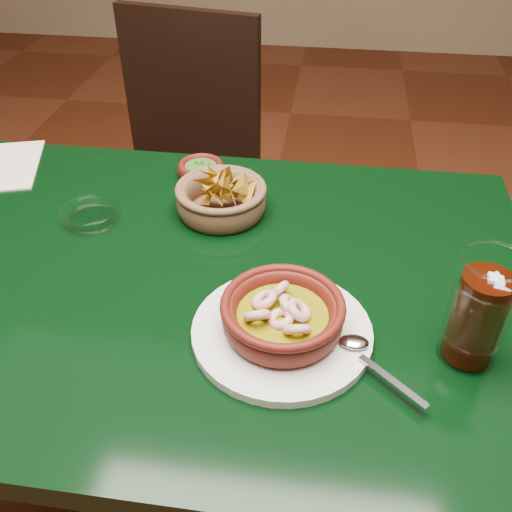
# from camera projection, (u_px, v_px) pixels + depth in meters

# --- Properties ---
(ground) EXTENTS (7.00, 7.00, 0.00)m
(ground) POSITION_uv_depth(u_px,v_px,m) (201.00, 503.00, 1.41)
(ground) COLOR #471C0C
(ground) RESTS_ON ground
(dining_table) EXTENTS (1.20, 0.80, 0.75)m
(dining_table) POSITION_uv_depth(u_px,v_px,m) (179.00, 313.00, 1.01)
(dining_table) COLOR black
(dining_table) RESTS_ON ground
(dining_chair) EXTENTS (0.51, 0.51, 0.94)m
(dining_chair) POSITION_uv_depth(u_px,v_px,m) (178.00, 172.00, 1.67)
(dining_chair) COLOR black
(dining_chair) RESTS_ON ground
(shrimp_plate) EXTENTS (0.33, 0.26, 0.08)m
(shrimp_plate) POSITION_uv_depth(u_px,v_px,m) (283.00, 320.00, 0.81)
(shrimp_plate) COLOR silver
(shrimp_plate) RESTS_ON dining_table
(chip_basket) EXTENTS (0.20, 0.20, 0.12)m
(chip_basket) POSITION_uv_depth(u_px,v_px,m) (221.00, 198.00, 1.06)
(chip_basket) COLOR brown
(chip_basket) RESTS_ON dining_table
(guacamole_ramekin) EXTENTS (0.12, 0.12, 0.04)m
(guacamole_ramekin) POSITION_uv_depth(u_px,v_px,m) (201.00, 170.00, 1.18)
(guacamole_ramekin) COLOR #460F0A
(guacamole_ramekin) RESTS_ON dining_table
(cola_drink) EXTENTS (0.17, 0.17, 0.20)m
(cola_drink) POSITION_uv_depth(u_px,v_px,m) (479.00, 311.00, 0.75)
(cola_drink) COLOR white
(cola_drink) RESTS_ON dining_table
(glass_ashtray) EXTENTS (0.12, 0.12, 0.03)m
(glass_ashtray) POSITION_uv_depth(u_px,v_px,m) (91.00, 215.00, 1.05)
(glass_ashtray) COLOR white
(glass_ashtray) RESTS_ON dining_table
(paper_menu) EXTENTS (0.22, 0.25, 0.00)m
(paper_menu) POSITION_uv_depth(u_px,v_px,m) (0.00, 166.00, 1.22)
(paper_menu) COLOR beige
(paper_menu) RESTS_ON dining_table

